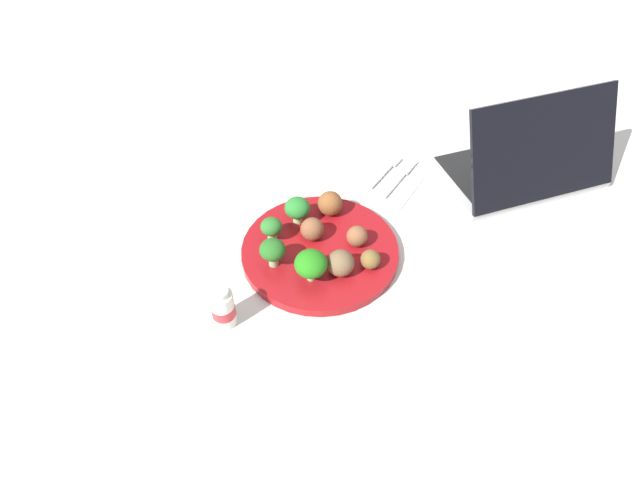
# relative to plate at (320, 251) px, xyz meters

# --- Properties ---
(ground_plane) EXTENTS (4.00, 4.00, 0.00)m
(ground_plane) POSITION_rel_plate_xyz_m (0.00, 0.00, -0.01)
(ground_plane) COLOR silver
(plate) EXTENTS (0.28, 0.28, 0.02)m
(plate) POSITION_rel_plate_xyz_m (0.00, 0.00, 0.00)
(plate) COLOR maroon
(plate) RESTS_ON ground_plane
(broccoli_floret_mid_left) EXTENTS (0.05, 0.05, 0.06)m
(broccoli_floret_mid_left) POSITION_rel_plate_xyz_m (-0.07, -0.03, 0.04)
(broccoli_floret_mid_left) COLOR #A0BC76
(broccoli_floret_mid_left) RESTS_ON plate
(broccoli_floret_front_left) EXTENTS (0.04, 0.04, 0.05)m
(broccoli_floret_front_left) POSITION_rel_plate_xyz_m (-0.03, 0.08, 0.04)
(broccoli_floret_front_left) COLOR #A2B876
(broccoli_floret_front_left) RESTS_ON plate
(broccoli_floret_near_rim) EXTENTS (0.05, 0.05, 0.05)m
(broccoli_floret_near_rim) POSITION_rel_plate_xyz_m (0.04, 0.07, 0.04)
(broccoli_floret_near_rim) COLOR #ACCF80
(broccoli_floret_near_rim) RESTS_ON plate
(broccoli_floret_far_rim) EXTENTS (0.04, 0.04, 0.05)m
(broccoli_floret_far_rim) POSITION_rel_plate_xyz_m (-0.08, 0.05, 0.04)
(broccoli_floret_far_rim) COLOR #98BE81
(broccoli_floret_far_rim) RESTS_ON plate
(meatball_near_rim) EXTENTS (0.03, 0.03, 0.03)m
(meatball_near_rim) POSITION_rel_plate_xyz_m (0.01, -0.10, 0.03)
(meatball_near_rim) COLOR brown
(meatball_near_rim) RESTS_ON plate
(meatball_center) EXTENTS (0.04, 0.04, 0.04)m
(meatball_center) POSITION_rel_plate_xyz_m (0.01, 0.03, 0.03)
(meatball_center) COLOR brown
(meatball_center) RESTS_ON plate
(meatball_back_right) EXTENTS (0.05, 0.05, 0.05)m
(meatball_back_right) POSITION_rel_plate_xyz_m (0.09, 0.03, 0.03)
(meatball_back_right) COLOR brown
(meatball_back_right) RESTS_ON plate
(meatball_front_right) EXTENTS (0.04, 0.04, 0.04)m
(meatball_front_right) POSITION_rel_plate_xyz_m (0.04, -0.05, 0.03)
(meatball_front_right) COLOR brown
(meatball_front_right) RESTS_ON plate
(meatball_mid_left) EXTENTS (0.05, 0.05, 0.05)m
(meatball_mid_left) POSITION_rel_plate_xyz_m (-0.03, -0.06, 0.03)
(meatball_mid_left) COLOR brown
(meatball_mid_left) RESTS_ON plate
(napkin) EXTENTS (0.17, 0.12, 0.01)m
(napkin) POSITION_rel_plate_xyz_m (0.26, -0.01, -0.01)
(napkin) COLOR white
(napkin) RESTS_ON ground_plane
(fork) EXTENTS (0.12, 0.02, 0.01)m
(fork) POSITION_rel_plate_xyz_m (0.27, 0.01, -0.00)
(fork) COLOR silver
(fork) RESTS_ON napkin
(knife) EXTENTS (0.15, 0.02, 0.01)m
(knife) POSITION_rel_plate_xyz_m (0.27, -0.03, -0.00)
(knife) COLOR white
(knife) RESTS_ON napkin
(yogurt_bottle) EXTENTS (0.04, 0.04, 0.08)m
(yogurt_bottle) POSITION_rel_plate_xyz_m (-0.21, 0.05, 0.03)
(yogurt_bottle) COLOR white
(yogurt_bottle) RESTS_ON ground_plane
(laptop) EXTENTS (0.39, 0.37, 0.20)m
(laptop) POSITION_rel_plate_xyz_m (0.40, -0.23, 0.03)
(laptop) COLOR silver
(laptop) RESTS_ON ground_plane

